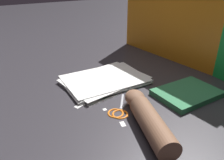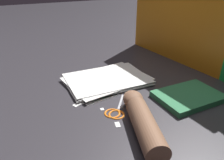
{
  "view_description": "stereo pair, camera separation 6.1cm",
  "coord_description": "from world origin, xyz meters",
  "views": [
    {
      "loc": [
        0.6,
        -0.4,
        0.42
      ],
      "look_at": [
        -0.01,
        0.0,
        0.06
      ],
      "focal_mm": 35.0,
      "sensor_mm": 36.0,
      "label": 1
    },
    {
      "loc": [
        0.63,
        -0.35,
        0.42
      ],
      "look_at": [
        -0.01,
        0.0,
        0.06
      ],
      "focal_mm": 35.0,
      "sensor_mm": 36.0,
      "label": 2
    }
  ],
  "objects": [
    {
      "name": "paper_scrap_mid",
      "position": [
        0.17,
        -0.07,
        0.0
      ],
      "size": [
        0.03,
        0.02,
        0.0
      ],
      "color": "white",
      "rests_on": "ground_plane"
    },
    {
      "name": "paper_scrap_near",
      "position": [
        0.07,
        -0.08,
        0.0
      ],
      "size": [
        0.01,
        0.01,
        0.0
      ],
      "color": "white",
      "rests_on": "ground_plane"
    },
    {
      "name": "scissors",
      "position": [
        0.1,
        -0.04,
        0.0
      ],
      "size": [
        0.14,
        0.15,
        0.01
      ],
      "color": "silver",
      "rests_on": "ground_plane"
    },
    {
      "name": "paper_scrap_side",
      "position": [
        0.01,
        -0.09,
        0.0
      ],
      "size": [
        0.03,
        0.03,
        0.0
      ],
      "color": "white",
      "rests_on": "ground_plane"
    },
    {
      "name": "paper_stack",
      "position": [
        -0.11,
        0.03,
        0.01
      ],
      "size": [
        0.27,
        0.36,
        0.02
      ],
      "color": "white",
      "rests_on": "ground_plane"
    },
    {
      "name": "book_closed",
      "position": [
        0.16,
        0.23,
        0.01
      ],
      "size": [
        0.17,
        0.24,
        0.02
      ],
      "color": "#2D7247",
      "rests_on": "ground_plane"
    },
    {
      "name": "paper_scrap_far",
      "position": [
        0.0,
        -0.15,
        0.0
      ],
      "size": [
        0.03,
        0.03,
        0.0
      ],
      "color": "white",
      "rests_on": "ground_plane"
    },
    {
      "name": "hand_forearm",
      "position": [
        0.22,
        -0.02,
        0.03
      ],
      "size": [
        0.31,
        0.17,
        0.06
      ],
      "color": "brown",
      "rests_on": "ground_plane"
    },
    {
      "name": "backdrop_panel_left",
      "position": [
        -0.18,
        0.47,
        0.27
      ],
      "size": [
        0.66,
        0.04,
        0.55
      ],
      "color": "orange",
      "rests_on": "ground_plane"
    },
    {
      "name": "ground_plane",
      "position": [
        0.0,
        0.0,
        0.0
      ],
      "size": [
        6.0,
        6.0,
        0.0
      ],
      "primitive_type": "plane",
      "color": "#2D2B30"
    }
  ]
}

